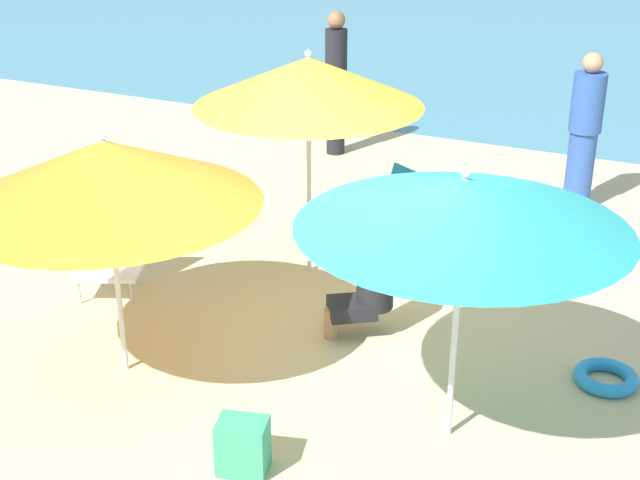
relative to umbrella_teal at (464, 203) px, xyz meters
The scene contains 14 objects.
ground_plane 1.91m from the umbrella_teal, 165.86° to the left, with size 40.00×40.00×0.00m, color #D3BC8C.
sea_water 14.38m from the umbrella_teal, 93.95° to the left, with size 40.00×16.00×0.01m, color teal.
umbrella_teal is the anchor object (origin of this frame).
umbrella_yellow 2.65m from the umbrella_teal, 136.45° to the left, with size 1.96×1.96×2.01m.
umbrella_orange 2.41m from the umbrella_teal, behind, with size 2.11×2.11×1.82m.
beach_chair_a 2.76m from the umbrella_teal, 104.91° to the left, with size 0.70×0.64×0.58m.
beach_chair_b 3.28m from the umbrella_teal, 110.35° to the left, with size 0.80×0.79×0.61m.
beach_chair_c 3.63m from the umbrella_teal, 166.70° to the left, with size 0.74×0.75×0.67m.
beach_chair_d 3.83m from the umbrella_teal, 117.43° to the left, with size 0.73×0.76×0.56m.
person_a 4.52m from the umbrella_teal, 90.54° to the left, with size 0.33×0.33×1.67m.
person_b 6.01m from the umbrella_teal, 121.94° to the left, with size 0.27×0.27×1.77m.
person_d 1.80m from the umbrella_teal, 135.19° to the left, with size 0.52×0.47×0.95m.
swim_ring 2.07m from the umbrella_teal, 52.18° to the left, with size 0.46×0.46×0.10m, color #238CD8.
beach_bag 1.99m from the umbrella_teal, 138.65° to the right, with size 0.30×0.22×0.35m, color #389970.
Camera 1 is at (2.32, -4.94, 3.50)m, focal length 49.76 mm.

